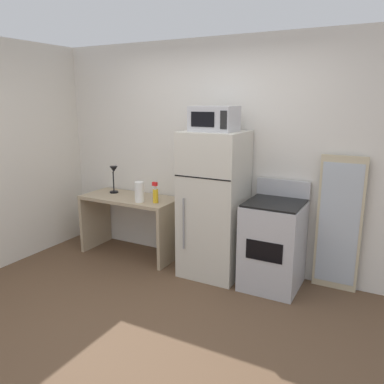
{
  "coord_description": "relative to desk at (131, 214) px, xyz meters",
  "views": [
    {
      "loc": [
        1.82,
        -2.39,
        1.93
      ],
      "look_at": [
        -0.05,
        1.1,
        0.98
      ],
      "focal_mm": 36.17,
      "sensor_mm": 36.0,
      "label": 1
    }
  ],
  "objects": [
    {
      "name": "microwave",
      "position": [
        1.16,
        -0.04,
        1.21
      ],
      "size": [
        0.46,
        0.35,
        0.26
      ],
      "color": "#B7B7BC",
      "rests_on": "refrigerator"
    },
    {
      "name": "paper_towel_roll",
      "position": [
        0.25,
        -0.14,
        0.34
      ],
      "size": [
        0.11,
        0.11,
        0.24
      ],
      "primitive_type": "cylinder",
      "color": "white",
      "rests_on": "desk"
    },
    {
      "name": "refrigerator",
      "position": [
        1.16,
        -0.02,
        0.27
      ],
      "size": [
        0.65,
        0.62,
        1.6
      ],
      "color": "beige",
      "rests_on": "ground"
    },
    {
      "name": "ground_plane",
      "position": [
        1.06,
        -1.35,
        -0.53
      ],
      "size": [
        12.0,
        12.0,
        0.0
      ],
      "primitive_type": "plane",
      "color": "brown"
    },
    {
      "name": "desk",
      "position": [
        0.0,
        0.0,
        0.0
      ],
      "size": [
        1.21,
        0.56,
        0.75
      ],
      "color": "tan",
      "rests_on": "ground"
    },
    {
      "name": "leaning_mirror",
      "position": [
        2.44,
        0.24,
        0.17
      ],
      "size": [
        0.44,
        0.03,
        1.4
      ],
      "color": "#C6B793",
      "rests_on": "ground"
    },
    {
      "name": "oven_range",
      "position": [
        1.84,
        -0.02,
        -0.06
      ],
      "size": [
        0.57,
        0.61,
        1.1
      ],
      "color": "#B7B7BC",
      "rests_on": "ground"
    },
    {
      "name": "desk_lamp",
      "position": [
        -0.29,
        0.06,
        0.46
      ],
      "size": [
        0.14,
        0.12,
        0.35
      ],
      "color": "black",
      "rests_on": "desk"
    },
    {
      "name": "spray_bottle",
      "position": [
        0.44,
        -0.09,
        0.32
      ],
      "size": [
        0.06,
        0.06,
        0.25
      ],
      "color": "yellow",
      "rests_on": "desk"
    },
    {
      "name": "wall_back_white",
      "position": [
        1.06,
        0.35,
        0.77
      ],
      "size": [
        5.0,
        0.1,
        2.6
      ],
      "primitive_type": "cube",
      "color": "silver",
      "rests_on": "ground"
    }
  ]
}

